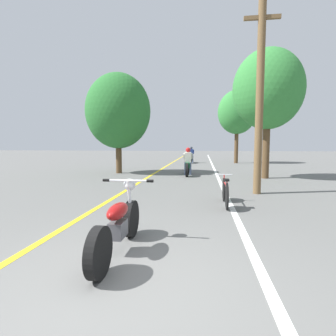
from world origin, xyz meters
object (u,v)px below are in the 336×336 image
(roadside_tree_right_far, at_px, (237,112))
(bicycle_parked, at_px, (225,192))
(motorcycle_foreground, at_px, (119,224))
(roadside_tree_left, at_px, (118,111))
(motorcycle_rider_far, at_px, (191,157))
(utility_pole, at_px, (260,96))
(motorcycle_rider_lead, at_px, (188,165))
(roadside_tree_right_near, at_px, (268,90))

(roadside_tree_right_far, distance_m, bicycle_parked, 16.39)
(motorcycle_foreground, bearing_deg, roadside_tree_right_far, 78.13)
(motorcycle_foreground, height_order, bicycle_parked, motorcycle_foreground)
(roadside_tree_left, xyz_separation_m, motorcycle_rider_far, (3.62, 8.43, -2.86))
(roadside_tree_left, relative_size, motorcycle_rider_far, 2.68)
(utility_pole, relative_size, motorcycle_rider_far, 2.99)
(motorcycle_rider_lead, xyz_separation_m, motorcycle_rider_far, (-0.22, 8.83, -0.02))
(roadside_tree_right_far, relative_size, motorcycle_foreground, 2.95)
(roadside_tree_right_far, bearing_deg, utility_pole, -94.25)
(motorcycle_rider_lead, xyz_separation_m, bicycle_parked, (1.36, -6.62, -0.19))
(utility_pole, bearing_deg, roadside_tree_left, 140.36)
(roadside_tree_right_far, xyz_separation_m, motorcycle_rider_lead, (-3.55, -9.15, -3.70))
(roadside_tree_left, height_order, motorcycle_foreground, roadside_tree_left)
(motorcycle_rider_far, xyz_separation_m, bicycle_parked, (1.57, -15.45, -0.17))
(roadside_tree_right_near, relative_size, motorcycle_rider_lead, 2.67)
(utility_pole, bearing_deg, motorcycle_rider_far, 101.28)
(roadside_tree_left, distance_m, motorcycle_rider_lead, 4.79)
(utility_pole, xyz_separation_m, motorcycle_rider_lead, (-2.51, 4.85, -2.57))
(motorcycle_foreground, relative_size, bicycle_parked, 1.25)
(roadside_tree_left, bearing_deg, motorcycle_rider_lead, -6.04)
(motorcycle_rider_lead, relative_size, motorcycle_rider_far, 1.09)
(roadside_tree_right_near, height_order, roadside_tree_right_far, roadside_tree_right_far)
(utility_pole, distance_m, roadside_tree_right_near, 4.30)
(roadside_tree_right_far, relative_size, motorcycle_rider_far, 3.01)
(roadside_tree_right_far, xyz_separation_m, bicycle_parked, (-2.20, -15.77, -3.88))
(motorcycle_foreground, distance_m, motorcycle_rider_far, 18.75)
(motorcycle_rider_far, distance_m, bicycle_parked, 15.54)
(roadside_tree_right_near, distance_m, motorcycle_rider_lead, 5.17)
(motorcycle_foreground, bearing_deg, motorcycle_rider_lead, 87.38)
(utility_pole, distance_m, motorcycle_rider_far, 14.20)
(roadside_tree_left, xyz_separation_m, bicycle_parked, (5.19, -7.03, -3.03))
(roadside_tree_right_near, bearing_deg, motorcycle_foreground, -114.44)
(utility_pole, height_order, motorcycle_rider_far, utility_pole)
(utility_pole, distance_m, roadside_tree_left, 8.25)
(roadside_tree_right_far, bearing_deg, motorcycle_rider_far, -175.25)
(roadside_tree_right_far, distance_m, motorcycle_foreground, 19.84)
(roadside_tree_right_near, height_order, bicycle_parked, roadside_tree_right_near)
(roadside_tree_left, bearing_deg, utility_pole, -39.64)
(roadside_tree_right_near, xyz_separation_m, motorcycle_rider_lead, (-3.68, 0.82, -3.53))
(roadside_tree_right_near, bearing_deg, motorcycle_rider_far, 111.97)
(roadside_tree_right_far, distance_m, motorcycle_rider_lead, 10.49)
(motorcycle_rider_far, bearing_deg, roadside_tree_right_near, -68.03)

